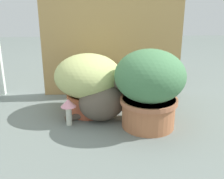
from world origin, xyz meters
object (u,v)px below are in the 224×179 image
cat (105,100)px  grass_planter (88,81)px  leafy_planter (150,86)px  mushroom_ornament_pink (68,106)px

cat → grass_planter: bearing=131.7°
leafy_planter → cat: size_ratio=1.08×
cat → mushroom_ornament_pink: (-0.20, -0.05, -0.01)m
leafy_planter → mushroom_ornament_pink: 0.45m
leafy_planter → cat: leafy_planter is taller
leafy_planter → grass_planter: bearing=149.5°
grass_planter → leafy_planter: bearing=-30.5°
grass_planter → leafy_planter: 0.38m
cat → mushroom_ornament_pink: bearing=-164.9°
grass_planter → leafy_planter: (0.33, -0.19, 0.03)m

